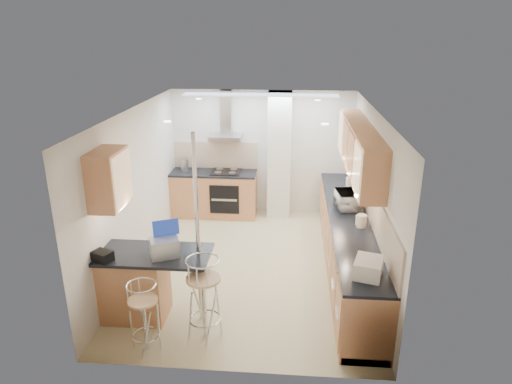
# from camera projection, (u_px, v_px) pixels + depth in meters

# --- Properties ---
(ground) EXTENTS (4.80, 4.80, 0.00)m
(ground) POSITION_uv_depth(u_px,v_px,m) (252.00, 266.00, 7.35)
(ground) COLOR tan
(ground) RESTS_ON ground
(room_shell) EXTENTS (3.64, 4.84, 2.51)m
(room_shell) POSITION_uv_depth(u_px,v_px,m) (274.00, 168.00, 7.15)
(room_shell) COLOR silver
(room_shell) RESTS_ON ground
(right_counter) EXTENTS (0.63, 4.40, 0.92)m
(right_counter) POSITION_uv_depth(u_px,v_px,m) (348.00, 244.00, 7.07)
(right_counter) COLOR #AC7044
(right_counter) RESTS_ON ground
(back_counter) EXTENTS (1.70, 0.63, 0.92)m
(back_counter) POSITION_uv_depth(u_px,v_px,m) (214.00, 193.00, 9.23)
(back_counter) COLOR #AC7044
(back_counter) RESTS_ON ground
(peninsula) EXTENTS (1.47, 0.72, 0.94)m
(peninsula) POSITION_uv_depth(u_px,v_px,m) (155.00, 285.00, 5.91)
(peninsula) COLOR #AC7044
(peninsula) RESTS_ON ground
(microwave) EXTENTS (0.39, 0.52, 0.27)m
(microwave) POSITION_uv_depth(u_px,v_px,m) (347.00, 200.00, 7.21)
(microwave) COLOR silver
(microwave) RESTS_ON right_counter
(laptop) EXTENTS (0.42, 0.37, 0.24)m
(laptop) POSITION_uv_depth(u_px,v_px,m) (165.00, 247.00, 5.64)
(laptop) COLOR #ACAFB4
(laptop) RESTS_ON peninsula
(bag) EXTENTS (0.28, 0.25, 0.13)m
(bag) POSITION_uv_depth(u_px,v_px,m) (102.00, 256.00, 5.54)
(bag) COLOR black
(bag) RESTS_ON peninsula
(bar_stool_near) EXTENTS (0.48, 0.48, 0.89)m
(bar_stool_near) POSITION_uv_depth(u_px,v_px,m) (144.00, 317.00, 5.31)
(bar_stool_near) COLOR tan
(bar_stool_near) RESTS_ON ground
(bar_stool_end) EXTENTS (0.50, 0.50, 1.07)m
(bar_stool_end) POSITION_uv_depth(u_px,v_px,m) (204.00, 298.00, 5.52)
(bar_stool_end) COLOR tan
(bar_stool_end) RESTS_ON ground
(jar_a) EXTENTS (0.14, 0.14, 0.19)m
(jar_a) POSITION_uv_depth(u_px,v_px,m) (357.00, 200.00, 7.30)
(jar_a) COLOR beige
(jar_a) RESTS_ON right_counter
(jar_b) EXTENTS (0.14, 0.14, 0.16)m
(jar_b) POSITION_uv_depth(u_px,v_px,m) (349.00, 182.00, 8.24)
(jar_b) COLOR beige
(jar_b) RESTS_ON right_counter
(jar_c) EXTENTS (0.18, 0.18, 0.19)m
(jar_c) POSITION_uv_depth(u_px,v_px,m) (362.00, 221.00, 6.53)
(jar_c) COLOR beige
(jar_c) RESTS_ON right_counter
(jar_d) EXTENTS (0.11, 0.11, 0.14)m
(jar_d) POSITION_uv_depth(u_px,v_px,m) (359.00, 220.00, 6.61)
(jar_d) COLOR silver
(jar_d) RESTS_ON right_counter
(bread_bin) EXTENTS (0.40, 0.45, 0.20)m
(bread_bin) POSITION_uv_depth(u_px,v_px,m) (368.00, 268.00, 5.24)
(bread_bin) COLOR beige
(bread_bin) RESTS_ON right_counter
(kettle) EXTENTS (0.16, 0.16, 0.24)m
(kettle) POSITION_uv_depth(u_px,v_px,m) (185.00, 165.00, 9.13)
(kettle) COLOR #A7AAAB
(kettle) RESTS_ON back_counter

